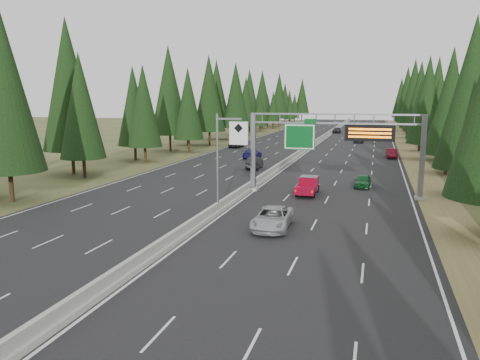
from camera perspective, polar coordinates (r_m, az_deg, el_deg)
name	(u,v)px	position (r m, az deg, el deg)	size (l,w,h in m)	color
road	(311,147)	(91.30, 8.60, 3.94)	(32.00, 260.00, 0.08)	black
shoulder_right	(408,150)	(90.67, 19.84, 3.42)	(3.60, 260.00, 0.06)	olive
shoulder_left	(223,145)	(95.32, -2.08, 4.28)	(3.60, 260.00, 0.06)	#394420
median_barrier	(311,146)	(91.27, 8.61, 4.17)	(0.70, 260.00, 0.85)	gray
sign_gantry	(341,141)	(45.20, 12.21, 4.62)	(16.75, 0.98, 7.80)	slate
hov_sign_pole	(224,156)	(37.12, -1.94, 2.91)	(2.80, 0.50, 8.00)	slate
tree_row_right	(439,99)	(87.67, 23.07, 9.05)	(11.84, 242.21, 18.83)	black
tree_row_left	(184,98)	(87.38, -6.79, 9.89)	(11.80, 245.27, 18.90)	black
silver_minivan	(273,218)	(33.48, 4.01, -4.66)	(2.49, 5.41, 1.50)	#A5A6AA
red_pickup	(308,184)	(46.12, 8.32, -0.52)	(1.81, 5.08, 1.65)	black
car_ahead_green	(363,181)	(50.75, 14.76, -0.10)	(1.56, 3.89, 1.32)	#125022
car_ahead_dkred	(391,153)	(77.37, 17.99, 3.10)	(1.54, 4.41, 1.45)	maroon
car_ahead_dkgrey	(359,139)	(103.26, 14.30, 4.84)	(2.03, 5.00, 1.45)	black
car_ahead_white	(354,135)	(115.95, 13.73, 5.39)	(2.52, 5.46, 1.52)	silver
car_ahead_far	(337,130)	(131.76, 11.70, 5.99)	(1.92, 4.78, 1.63)	black
car_onc_near	(255,163)	(62.31, 1.79, 2.10)	(1.61, 4.62, 1.52)	black
car_onc_blue	(252,154)	(73.33, 1.49, 3.23)	(2.01, 4.95, 1.44)	navy
car_onc_white	(293,140)	(98.77, 6.43, 4.90)	(1.84, 4.56, 1.55)	silver
car_onc_far	(236,144)	(90.18, -0.44, 4.43)	(2.21, 4.80, 1.33)	black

